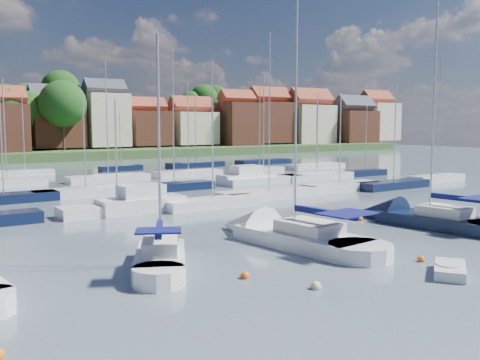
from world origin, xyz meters
TOP-DOWN VIEW (x-y plane):
  - ground at (0.00, 40.00)m, footprint 260.00×260.00m
  - sailboat_left at (-11.19, 4.29)m, footprint 6.27×9.10m
  - sailboat_centre at (-2.76, 5.18)m, footprint 4.93×13.48m
  - sailboat_navy at (8.74, 4.03)m, footprint 4.63×12.59m
  - tender at (-0.77, -5.20)m, footprint 3.19×2.79m
  - buoy_b at (-7.46, -3.22)m, footprint 0.48×0.48m
  - buoy_c at (-9.08, -0.16)m, footprint 0.44×0.44m
  - buoy_d at (0.22, -2.83)m, footprint 0.41×0.41m
  - buoy_e at (6.40, 7.24)m, footprint 0.51×0.51m
  - buoy_g at (7.54, 4.23)m, footprint 0.55×0.55m
  - marina_field at (1.91, 35.15)m, footprint 79.62×41.41m

SIDE VIEW (x-z plane):
  - ground at x=0.00m, z-range 0.00..0.00m
  - buoy_b at x=-7.46m, z-range -0.24..0.24m
  - buoy_c at x=-9.08m, z-range -0.22..0.22m
  - buoy_d at x=0.22m, z-range -0.21..0.21m
  - buoy_e at x=6.40m, z-range -0.26..0.26m
  - buoy_g at x=7.54m, z-range -0.28..0.28m
  - tender at x=-0.77m, z-range -0.07..0.56m
  - sailboat_centre at x=-2.76m, z-range -8.56..9.26m
  - sailboat_navy at x=8.74m, z-range -8.15..8.85m
  - sailboat_left at x=-11.19m, z-range -5.82..6.56m
  - marina_field at x=1.91m, z-range -7.53..8.40m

